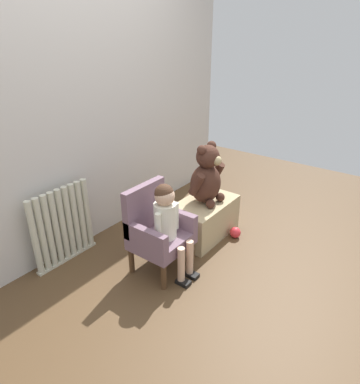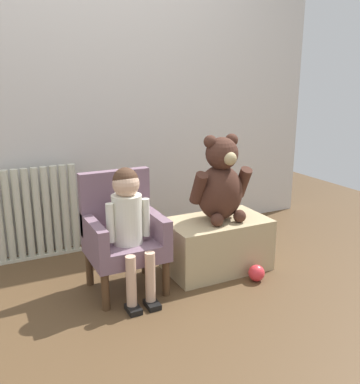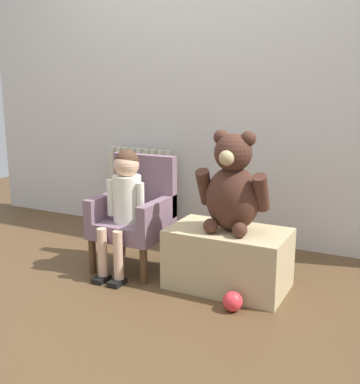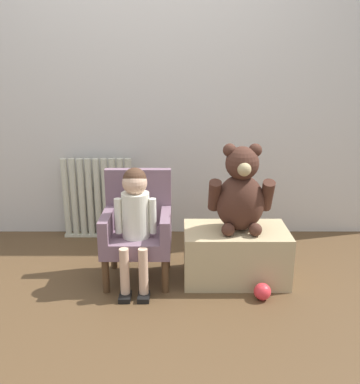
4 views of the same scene
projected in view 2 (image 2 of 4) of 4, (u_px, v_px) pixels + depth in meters
name	position (u px, v px, depth m)	size (l,w,h in m)	color
ground_plane	(162.00, 323.00, 2.20)	(6.00, 6.00, 0.00)	brown
back_wall	(86.00, 80.00, 2.97)	(3.80, 0.05, 2.40)	beige
radiator	(38.00, 214.00, 2.92)	(0.56, 0.05, 0.64)	beige
child_armchair	(123.00, 232.00, 2.49)	(0.42, 0.39, 0.69)	slate
child_figure	(128.00, 214.00, 2.36)	(0.25, 0.35, 0.75)	silver
low_bench	(216.00, 244.00, 2.78)	(0.65, 0.39, 0.34)	tan
large_teddy_bear	(221.00, 183.00, 2.68)	(0.40, 0.28, 0.55)	#44261C
toy_ball	(257.00, 273.00, 2.64)	(0.10, 0.10, 0.10)	red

